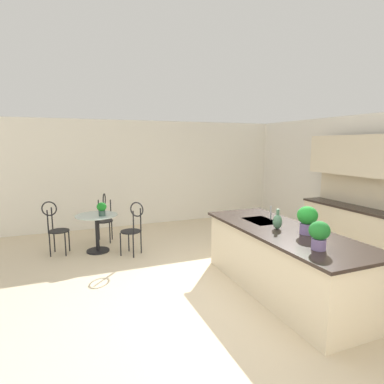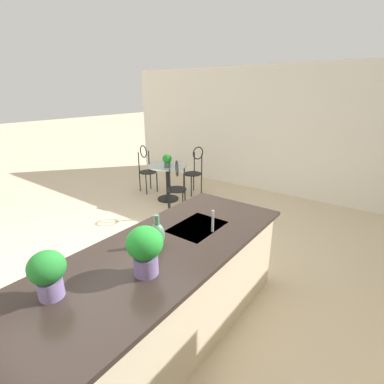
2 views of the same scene
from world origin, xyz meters
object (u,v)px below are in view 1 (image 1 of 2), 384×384
Objects in this scene: potted_plant_counter_far at (319,233)px; chair_by_island at (104,215)px; potted_plant_counter_near at (307,218)px; vase_on_counter at (277,221)px; chair_near_window at (55,225)px; bistro_table at (97,230)px; chair_toward_desk at (133,226)px; potted_plant_on_table at (102,208)px.

chair_by_island is at bearing -155.46° from potted_plant_counter_far.
vase_on_counter is (-0.35, -0.21, -0.11)m from potted_plant_counter_near.
chair_near_window is at bearing -142.03° from potted_plant_counter_far.
bistro_table is at bearing 79.71° from chair_near_window.
potted_plant_counter_far is (3.12, 1.52, 0.54)m from chair_toward_desk.
chair_near_window is 2.77× the size of potted_plant_counter_near.
bistro_table is 2.13× the size of potted_plant_counter_near.
vase_on_counter is (2.57, 2.15, 0.14)m from potted_plant_on_table.
potted_plant_counter_near is 0.64m from potted_plant_counter_far.
chair_toward_desk is at bearing 53.69° from bistro_table.
chair_near_window is 1.10m from chair_by_island.
chair_near_window is (-0.14, -0.75, 0.13)m from bistro_table.
chair_toward_desk is 3.51m from potted_plant_counter_far.
potted_plant_counter_far reaches higher than potted_plant_on_table.
chair_by_island is at bearing 171.39° from potted_plant_on_table.
chair_by_island is 1.00× the size of chair_toward_desk.
chair_near_window is 4.54m from potted_plant_counter_near.
potted_plant_counter_near is at bearing 45.47° from chair_near_window.
potted_plant_counter_near reaches higher than potted_plant_counter_far.
bistro_table is 2.41× the size of potted_plant_counter_far.
potted_plant_on_table is at bearing -149.44° from potted_plant_counter_far.
potted_plant_on_table is 0.69× the size of potted_plant_counter_near.
bistro_table is 3.96m from potted_plant_counter_near.
chair_toward_desk is at bearing -144.36° from potted_plant_counter_near.
potted_plant_counter_far is (3.57, 2.14, 0.66)m from bistro_table.
potted_plant_counter_far is at bearing 26.04° from chair_toward_desk.
bistro_table is 0.77× the size of chair_near_window.
potted_plant_counter_near is at bearing 31.23° from vase_on_counter.
vase_on_counter reaches higher than bistro_table.
chair_by_island is 3.62× the size of vase_on_counter.
bistro_table is 0.78m from chair_toward_desk.
chair_near_window is 4.00× the size of potted_plant_on_table.
bistro_table is at bearing -139.92° from vase_on_counter.
chair_toward_desk reaches higher than potted_plant_on_table.
potted_plant_on_table is at bearing 43.25° from bistro_table.
chair_by_island is at bearing -148.57° from vase_on_counter.
potted_plant_counter_near is 0.42m from vase_on_counter.
chair_by_island is 0.83m from potted_plant_on_table.
bistro_table is 0.77× the size of chair_by_island.
potted_plant_counter_near is (2.92, 2.37, 0.25)m from potted_plant_on_table.
potted_plant_on_table is 3.36m from vase_on_counter.
potted_plant_on_table is (0.24, 0.85, 0.32)m from chair_near_window.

